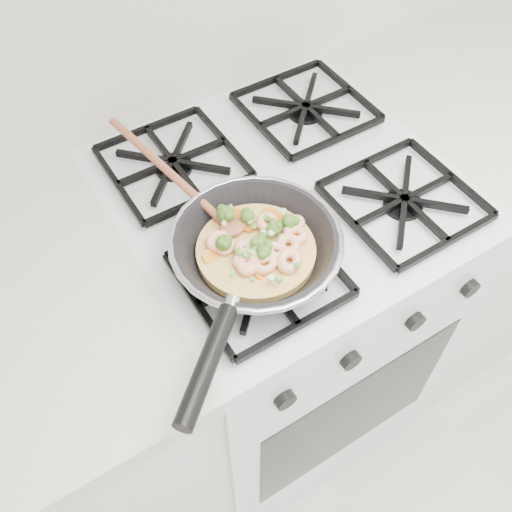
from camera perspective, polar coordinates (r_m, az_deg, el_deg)
stove at (r=1.41m, az=2.16°, el=-5.77°), size 0.60×0.60×0.92m
counter_right at (r=1.83m, az=23.67°, el=5.95°), size 1.00×0.60×0.90m
skillet at (r=0.90m, az=-0.16°, el=0.78°), size 0.38×0.54×0.10m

